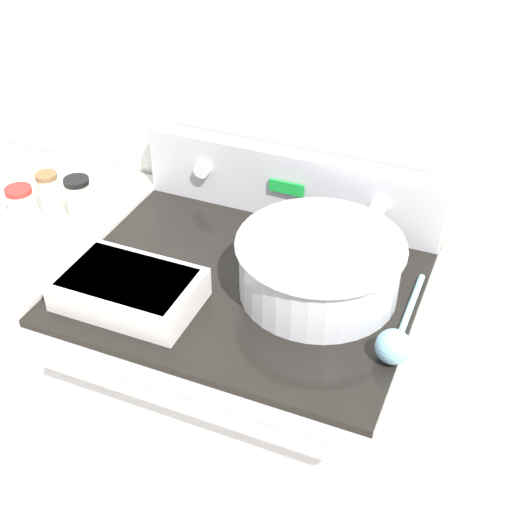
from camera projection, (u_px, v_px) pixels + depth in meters
The scene contains 10 objects.
kitchen_wall at pixel (303, 86), 1.67m from camera, with size 8.00×0.05×2.50m.
stove_range at pixel (247, 417), 1.87m from camera, with size 0.76×0.65×0.93m.
control_panel at pixel (291, 185), 1.76m from camera, with size 0.76×0.07×0.18m.
side_counter at pixel (38, 348), 2.08m from camera, with size 0.57×0.62×0.94m.
mixing_bowl at pixel (320, 264), 1.52m from camera, with size 0.36×0.36×0.13m.
casserole_dish at pixel (129, 288), 1.51m from camera, with size 0.30×0.19×0.07m.
ladle at pixel (395, 342), 1.39m from camera, with size 0.07×0.31×0.07m.
spice_jar_black_cap at pixel (79, 199), 1.75m from camera, with size 0.06×0.06×0.11m.
spice_jar_brown_cap at pixel (50, 195), 1.76m from camera, with size 0.05×0.05×0.12m.
spice_jar_red_cap at pixel (21, 202), 1.76m from camera, with size 0.07×0.07×0.08m.
Camera 1 is at (0.51, -0.84, 1.91)m, focal length 50.00 mm.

